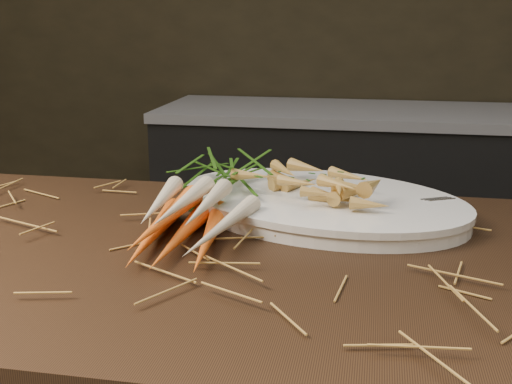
# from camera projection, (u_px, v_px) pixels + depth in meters

# --- Properties ---
(back_counter) EXTENTS (1.82, 0.62, 0.84)m
(back_counter) POSITION_uv_depth(u_px,v_px,m) (372.00, 205.00, 2.79)
(back_counter) COLOR black
(back_counter) RESTS_ON ground
(straw_bedding) EXTENTS (1.40, 0.60, 0.02)m
(straw_bedding) POSITION_uv_depth(u_px,v_px,m) (157.00, 239.00, 0.94)
(straw_bedding) COLOR olive
(straw_bedding) RESTS_ON main_counter
(root_veg_bunch) EXTENTS (0.18, 0.48, 0.09)m
(root_veg_bunch) POSITION_uv_depth(u_px,v_px,m) (205.00, 193.00, 1.05)
(root_veg_bunch) COLOR #EB5110
(root_veg_bunch) RESTS_ON main_counter
(serving_platter) EXTENTS (0.58, 0.48, 0.03)m
(serving_platter) POSITION_uv_depth(u_px,v_px,m) (320.00, 206.00, 1.08)
(serving_platter) COLOR white
(serving_platter) RESTS_ON main_counter
(roasted_veg_heap) EXTENTS (0.29, 0.25, 0.06)m
(roasted_veg_heap) POSITION_uv_depth(u_px,v_px,m) (321.00, 182.00, 1.07)
(roasted_veg_heap) COLOR #B28333
(roasted_veg_heap) RESTS_ON serving_platter
(serving_fork) EXTENTS (0.18, 0.10, 0.00)m
(serving_fork) POSITION_uv_depth(u_px,v_px,m) (421.00, 217.00, 0.97)
(serving_fork) COLOR silver
(serving_fork) RESTS_ON serving_platter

